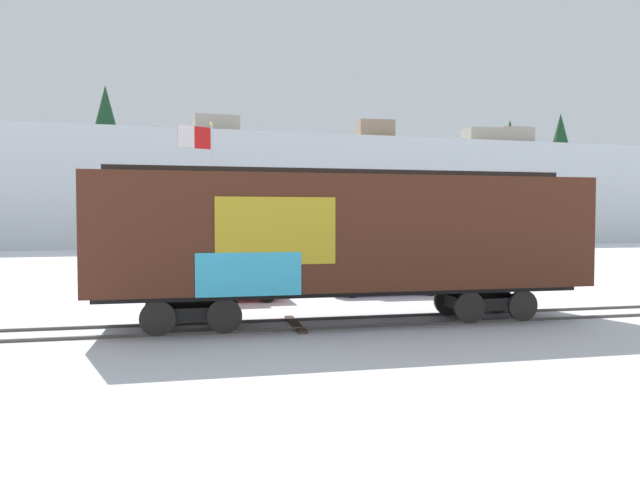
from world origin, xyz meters
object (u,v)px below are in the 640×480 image
at_px(freight_car, 346,235).
at_px(flagpole, 203,175).
at_px(parked_car_red, 225,277).
at_px(parked_car_blue, 385,273).

distance_m(freight_car, flagpole, 11.86).
distance_m(freight_car, parked_car_red, 6.50).
bearing_deg(flagpole, parked_car_blue, -37.91).
bearing_deg(parked_car_red, freight_car, -62.27).
xyz_separation_m(parked_car_red, parked_car_blue, (6.38, 0.24, -0.03)).
height_order(freight_car, parked_car_blue, freight_car).
relative_size(parked_car_red, parked_car_blue, 0.87).
height_order(flagpole, parked_car_blue, flagpole).
relative_size(flagpole, parked_car_red, 1.79).
xyz_separation_m(freight_car, flagpole, (-3.35, 11.10, 2.46)).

